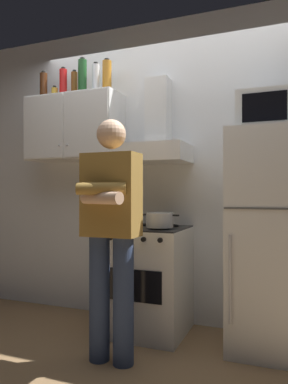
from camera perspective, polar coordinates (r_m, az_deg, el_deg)
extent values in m
plane|color=olive|center=(2.99, 0.00, -22.60)|extent=(7.00, 7.00, 0.00)
cube|color=white|center=(3.34, 3.79, 3.40)|extent=(4.80, 0.10, 2.70)
cube|color=silver|center=(3.55, -10.74, 9.70)|extent=(0.90, 0.34, 0.60)
cube|color=silver|center=(3.53, -15.43, 9.75)|extent=(0.43, 0.01, 0.58)
cube|color=silver|center=(3.28, -9.03, 10.50)|extent=(0.43, 0.01, 0.58)
sphere|color=#B2B2B7|center=(3.39, -13.03, 7.09)|extent=(0.02, 0.02, 0.02)
sphere|color=#B2B2B7|center=(3.34, -11.89, 7.19)|extent=(0.02, 0.02, 0.02)
cube|color=white|center=(3.10, 0.86, -13.54)|extent=(0.60, 0.60, 0.85)
cube|color=black|center=(3.03, 0.86, -5.58)|extent=(0.59, 0.59, 0.01)
cube|color=black|center=(2.82, -1.39, -14.37)|extent=(0.42, 0.01, 0.24)
cylinder|color=black|center=(2.97, -2.32, -5.46)|extent=(0.16, 0.16, 0.01)
cylinder|color=black|center=(2.87, 2.45, -5.64)|extent=(0.16, 0.16, 0.01)
cylinder|color=black|center=(3.19, -0.57, -5.10)|extent=(0.16, 0.16, 0.01)
cylinder|color=black|center=(3.10, 3.90, -5.24)|extent=(0.16, 0.16, 0.01)
cylinder|color=black|center=(2.83, -5.21, -7.10)|extent=(0.04, 0.02, 0.04)
cylinder|color=black|center=(2.78, -2.80, -7.24)|extent=(0.04, 0.02, 0.04)
cylinder|color=black|center=(2.72, -0.09, -7.38)|extent=(0.04, 0.02, 0.04)
cylinder|color=black|center=(2.68, 2.52, -7.50)|extent=(0.04, 0.02, 0.04)
cube|color=white|center=(3.11, 1.38, 5.97)|extent=(0.60, 0.44, 0.15)
cube|color=white|center=(3.30, 2.24, 12.21)|extent=(0.20, 0.16, 0.60)
cube|color=white|center=(2.85, 19.20, -7.06)|extent=(0.60, 0.60, 1.60)
cube|color=#4C4C4C|center=(2.53, 18.92, -2.46)|extent=(0.59, 0.01, 0.01)
cylinder|color=silver|center=(2.60, 13.26, -13.09)|extent=(0.02, 0.02, 0.60)
cube|color=silver|center=(2.91, 19.19, 11.71)|extent=(0.48, 0.36, 0.28)
cube|color=black|center=(2.73, 18.17, 12.50)|extent=(0.30, 0.01, 0.20)
cylinder|color=navy|center=(2.63, -6.94, -15.99)|extent=(0.14, 0.14, 0.85)
cylinder|color=navy|center=(2.55, -3.23, -16.49)|extent=(0.14, 0.14, 0.85)
cube|color=olive|center=(2.49, -5.11, -0.44)|extent=(0.38, 0.20, 0.56)
cylinder|color=olive|center=(2.36, -6.63, 0.52)|extent=(0.33, 0.17, 0.08)
cylinder|color=#DBAD89|center=(2.36, -6.63, -0.93)|extent=(0.33, 0.17, 0.08)
sphere|color=#DBAD89|center=(2.52, -5.10, 8.93)|extent=(0.20, 0.20, 0.20)
cylinder|color=#B7BABF|center=(2.87, 2.45, -4.39)|extent=(0.21, 0.21, 0.11)
cylinder|color=black|center=(2.91, -0.01, -3.54)|extent=(0.05, 0.01, 0.01)
cylinder|color=black|center=(2.83, 4.98, -3.64)|extent=(0.05, 0.01, 0.01)
cylinder|color=#19471E|center=(3.58, -9.55, 17.18)|extent=(0.08, 0.08, 0.32)
cylinder|color=black|center=(3.63, -9.55, 19.72)|extent=(0.04, 0.04, 0.02)
cylinder|color=silver|center=(3.52, -7.51, 17.02)|extent=(0.07, 0.07, 0.26)
cylinder|color=black|center=(3.56, -7.51, 19.19)|extent=(0.04, 0.04, 0.02)
cylinder|color=brown|center=(3.68, -10.78, 16.05)|extent=(0.06, 0.06, 0.24)
cylinder|color=black|center=(3.71, -10.78, 17.95)|extent=(0.03, 0.03, 0.02)
cylinder|color=#B7721E|center=(3.45, -5.78, 17.44)|extent=(0.08, 0.08, 0.27)
cylinder|color=black|center=(3.50, -5.78, 19.73)|extent=(0.05, 0.05, 0.02)
cylinder|color=red|center=(3.73, -12.44, 16.10)|extent=(0.07, 0.07, 0.27)
cylinder|color=black|center=(3.77, -12.43, 18.24)|extent=(0.04, 0.04, 0.02)
cylinder|color=#47230F|center=(3.81, -15.34, 15.55)|extent=(0.07, 0.07, 0.25)
cylinder|color=black|center=(3.85, -15.34, 17.49)|extent=(0.04, 0.04, 0.02)
cylinder|color=gold|center=(3.77, -13.73, 14.63)|extent=(0.06, 0.06, 0.11)
cylinder|color=black|center=(3.78, -13.73, 15.57)|extent=(0.03, 0.03, 0.02)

